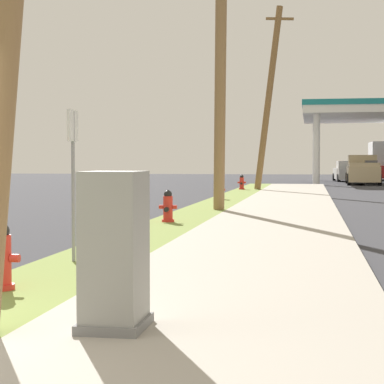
{
  "coord_description": "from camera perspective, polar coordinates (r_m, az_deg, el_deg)",
  "views": [
    {
      "loc": [
        3.81,
        -4.34,
        1.52
      ],
      "look_at": [
        1.01,
        12.05,
        0.79
      ],
      "focal_mm": 65.09,
      "sensor_mm": 36.0,
      "label": 1
    }
  ],
  "objects": [
    {
      "name": "fire_hydrant_nearest",
      "position": [
        7.9,
        -15.39,
        -5.39
      ],
      "size": [
        0.42,
        0.38,
        0.74
      ],
      "color": "red",
      "rests_on": "grass_verge"
    },
    {
      "name": "fire_hydrant_second",
      "position": [
        16.13,
        -1.99,
        -1.31
      ],
      "size": [
        0.42,
        0.38,
        0.74
      ],
      "color": "red",
      "rests_on": "grass_verge"
    },
    {
      "name": "fire_hydrant_third",
      "position": [
        26.04,
        2.27,
        0.14
      ],
      "size": [
        0.42,
        0.37,
        0.74
      ],
      "color": "red",
      "rests_on": "grass_verge"
    },
    {
      "name": "fire_hydrant_fourth",
      "position": [
        35.18,
        4.1,
        0.75
      ],
      "size": [
        0.42,
        0.37,
        0.74
      ],
      "color": "red",
      "rests_on": "grass_verge"
    },
    {
      "name": "utility_pole_midground",
      "position": [
        19.85,
        2.39,
        13.74
      ],
      "size": [
        0.67,
        2.38,
        10.37
      ],
      "color": "#937047",
      "rests_on": "grass_verge"
    },
    {
      "name": "utility_pole_background",
      "position": [
        35.31,
        6.31,
        7.79
      ],
      "size": [
        1.95,
        0.66,
        9.16
      ],
      "color": "olive",
      "rests_on": "grass_verge"
    },
    {
      "name": "utility_cabinet",
      "position": [
        5.86,
        -6.37,
        -5.18
      ],
      "size": [
        0.53,
        0.64,
        1.32
      ],
      "color": "slate",
      "rests_on": "sidewalk_slab"
    },
    {
      "name": "street_sign_post",
      "position": [
        9.84,
        -9.73,
        3.15
      ],
      "size": [
        0.05,
        0.36,
        2.12
      ],
      "color": "gray",
      "rests_on": "grass_verge"
    },
    {
      "name": "car_white_by_near_pump",
      "position": [
        55.06,
        12.65,
        1.61
      ],
      "size": [
        2.2,
        4.61,
        1.57
      ],
      "color": "white",
      "rests_on": "ground"
    },
    {
      "name": "truck_red_at_forecourt",
      "position": [
        58.9,
        15.28,
        2.38
      ],
      "size": [
        2.18,
        6.42,
        3.11
      ],
      "color": "red",
      "rests_on": "ground"
    },
    {
      "name": "truck_tan_on_apron",
      "position": [
        47.79,
        13.81,
        1.7
      ],
      "size": [
        2.24,
        5.45,
        1.97
      ],
      "color": "tan",
      "rests_on": "ground"
    }
  ]
}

